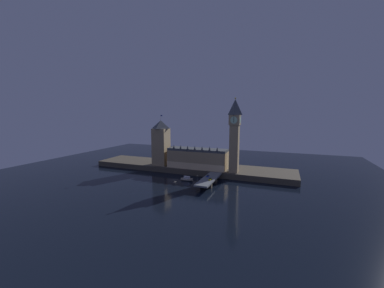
{
  "coord_description": "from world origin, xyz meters",
  "views": [
    {
      "loc": [
        94.87,
        -196.64,
        63.23
      ],
      "look_at": [
        9.36,
        20.0,
        31.91
      ],
      "focal_mm": 22.0,
      "sensor_mm": 36.0,
      "label": 1
    }
  ],
  "objects_px": {
    "victoria_tower": "(161,143)",
    "pedestrian_near_rail": "(201,179)",
    "car_northbound_lead": "(208,176)",
    "street_lamp_near": "(197,178)",
    "boat_upstream": "(187,179)",
    "pedestrian_far_rail": "(207,174)",
    "clock_tower": "(235,133)",
    "car_southbound_lead": "(210,179)"
  },
  "relations": [
    {
      "from": "clock_tower",
      "to": "car_southbound_lead",
      "type": "relative_size",
      "value": 15.93
    },
    {
      "from": "boat_upstream",
      "to": "car_northbound_lead",
      "type": "bearing_deg",
      "value": -0.52
    },
    {
      "from": "car_northbound_lead",
      "to": "street_lamp_near",
      "type": "relative_size",
      "value": 0.78
    },
    {
      "from": "car_southbound_lead",
      "to": "street_lamp_near",
      "type": "distance_m",
      "value": 13.2
    },
    {
      "from": "victoria_tower",
      "to": "car_northbound_lead",
      "type": "relative_size",
      "value": 11.59
    },
    {
      "from": "pedestrian_near_rail",
      "to": "street_lamp_near",
      "type": "bearing_deg",
      "value": -93.04
    },
    {
      "from": "street_lamp_near",
      "to": "boat_upstream",
      "type": "xyz_separation_m",
      "value": [
        -17.59,
        19.27,
        -8.24
      ]
    },
    {
      "from": "clock_tower",
      "to": "pedestrian_far_rail",
      "type": "bearing_deg",
      "value": -136.09
    },
    {
      "from": "pedestrian_far_rail",
      "to": "boat_upstream",
      "type": "height_order",
      "value": "pedestrian_far_rail"
    },
    {
      "from": "victoria_tower",
      "to": "pedestrian_near_rail",
      "type": "bearing_deg",
      "value": -34.13
    },
    {
      "from": "victoria_tower",
      "to": "street_lamp_near",
      "type": "relative_size",
      "value": 9.02
    },
    {
      "from": "pedestrian_far_rail",
      "to": "car_northbound_lead",
      "type": "bearing_deg",
      "value": -68.76
    },
    {
      "from": "pedestrian_near_rail",
      "to": "street_lamp_near",
      "type": "relative_size",
      "value": 0.26
    },
    {
      "from": "clock_tower",
      "to": "pedestrian_far_rail",
      "type": "xyz_separation_m",
      "value": [
        -20.54,
        -19.77,
        -36.59
      ]
    },
    {
      "from": "street_lamp_near",
      "to": "boat_upstream",
      "type": "distance_m",
      "value": 27.36
    },
    {
      "from": "clock_tower",
      "to": "pedestrian_near_rail",
      "type": "height_order",
      "value": "clock_tower"
    },
    {
      "from": "pedestrian_near_rail",
      "to": "boat_upstream",
      "type": "distance_m",
      "value": 22.11
    },
    {
      "from": "boat_upstream",
      "to": "victoria_tower",
      "type": "bearing_deg",
      "value": 145.47
    },
    {
      "from": "pedestrian_far_rail",
      "to": "street_lamp_near",
      "type": "distance_m",
      "value": 25.79
    },
    {
      "from": "car_southbound_lead",
      "to": "boat_upstream",
      "type": "height_order",
      "value": "car_southbound_lead"
    },
    {
      "from": "car_northbound_lead",
      "to": "pedestrian_far_rail",
      "type": "xyz_separation_m",
      "value": [
        -2.54,
        6.54,
        0.24
      ]
    },
    {
      "from": "clock_tower",
      "to": "pedestrian_near_rail",
      "type": "xyz_separation_m",
      "value": [
        -20.54,
        -37.87,
        -36.65
      ]
    },
    {
      "from": "car_northbound_lead",
      "to": "boat_upstream",
      "type": "relative_size",
      "value": 0.37
    },
    {
      "from": "boat_upstream",
      "to": "street_lamp_near",
      "type": "bearing_deg",
      "value": -47.61
    },
    {
      "from": "pedestrian_near_rail",
      "to": "car_northbound_lead",
      "type": "bearing_deg",
      "value": 77.59
    },
    {
      "from": "car_southbound_lead",
      "to": "boat_upstream",
      "type": "relative_size",
      "value": 0.35
    },
    {
      "from": "victoria_tower",
      "to": "car_northbound_lead",
      "type": "bearing_deg",
      "value": -25.13
    },
    {
      "from": "boat_upstream",
      "to": "pedestrian_far_rail",
      "type": "bearing_deg",
      "value": 19.45
    },
    {
      "from": "clock_tower",
      "to": "victoria_tower",
      "type": "xyz_separation_m",
      "value": [
        -81.65,
        3.55,
        -13.09
      ]
    },
    {
      "from": "victoria_tower",
      "to": "pedestrian_far_rail",
      "type": "height_order",
      "value": "victoria_tower"
    },
    {
      "from": "clock_tower",
      "to": "car_southbound_lead",
      "type": "height_order",
      "value": "clock_tower"
    },
    {
      "from": "pedestrian_far_rail",
      "to": "street_lamp_near",
      "type": "height_order",
      "value": "street_lamp_near"
    },
    {
      "from": "clock_tower",
      "to": "pedestrian_near_rail",
      "type": "distance_m",
      "value": 56.56
    },
    {
      "from": "pedestrian_far_rail",
      "to": "street_lamp_near",
      "type": "bearing_deg",
      "value": -90.89
    },
    {
      "from": "car_southbound_lead",
      "to": "street_lamp_near",
      "type": "bearing_deg",
      "value": -128.77
    },
    {
      "from": "clock_tower",
      "to": "boat_upstream",
      "type": "relative_size",
      "value": 5.62
    },
    {
      "from": "car_northbound_lead",
      "to": "car_southbound_lead",
      "type": "height_order",
      "value": "car_southbound_lead"
    },
    {
      "from": "pedestrian_near_rail",
      "to": "victoria_tower",
      "type": "bearing_deg",
      "value": 145.87
    },
    {
      "from": "pedestrian_near_rail",
      "to": "boat_upstream",
      "type": "height_order",
      "value": "pedestrian_near_rail"
    },
    {
      "from": "car_northbound_lead",
      "to": "pedestrian_near_rail",
      "type": "height_order",
      "value": "pedestrian_near_rail"
    },
    {
      "from": "clock_tower",
      "to": "street_lamp_near",
      "type": "bearing_deg",
      "value": -114.77
    },
    {
      "from": "victoria_tower",
      "to": "pedestrian_near_rail",
      "type": "height_order",
      "value": "victoria_tower"
    }
  ]
}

